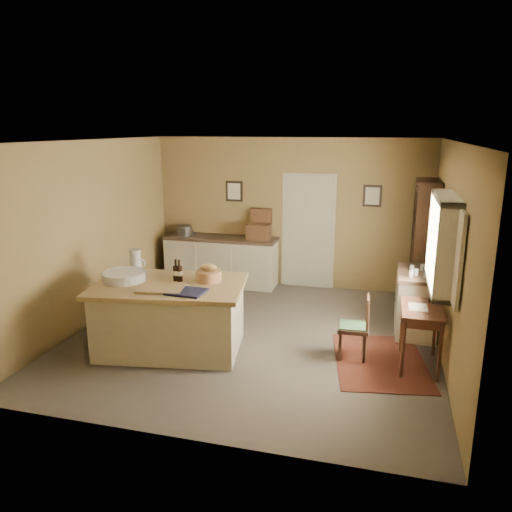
{
  "coord_description": "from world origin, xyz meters",
  "views": [
    {
      "loc": [
        1.71,
        -6.34,
        2.87
      ],
      "look_at": [
        0.01,
        0.09,
        1.15
      ],
      "focal_mm": 35.0,
      "sensor_mm": 36.0,
      "label": 1
    }
  ],
  "objects": [
    {
      "name": "door",
      "position": [
        0.35,
        2.47,
        1.05
      ],
      "size": [
        0.97,
        0.06,
        2.11
      ],
      "primitive_type": "cube",
      "color": "#B7B59C",
      "rests_on": "ground"
    },
    {
      "name": "wall_back",
      "position": [
        0.0,
        2.5,
        1.35
      ],
      "size": [
        5.0,
        0.1,
        2.7
      ],
      "primitive_type": "cube",
      "color": "olive",
      "rests_on": "ground"
    },
    {
      "name": "desk_chair",
      "position": [
        1.39,
        -0.32,
        0.4
      ],
      "size": [
        0.4,
        0.4,
        0.81
      ],
      "primitive_type": null,
      "rotation": [
        0.0,
        0.0,
        0.06
      ],
      "color": "#311E13",
      "rests_on": "ground"
    },
    {
      "name": "rug",
      "position": [
        1.75,
        -0.36,
        0.0
      ],
      "size": [
        1.35,
        1.76,
        0.01
      ],
      "primitive_type": "cube",
      "rotation": [
        0.0,
        0.0,
        0.17
      ],
      "color": "#491712",
      "rests_on": "ground"
    },
    {
      "name": "ground",
      "position": [
        0.0,
        0.0,
        0.0
      ],
      "size": [
        5.0,
        5.0,
        0.0
      ],
      "primitive_type": "plane",
      "color": "brown",
      "rests_on": "ground"
    },
    {
      "name": "shelving_unit",
      "position": [
        2.35,
        1.77,
        1.04
      ],
      "size": [
        0.36,
        0.94,
        2.09
      ],
      "color": "#311E13",
      "rests_on": "ground"
    },
    {
      "name": "writing_desk",
      "position": [
        2.2,
        -0.36,
        0.66
      ],
      "size": [
        0.49,
        0.8,
        0.82
      ],
      "color": "#371D12",
      "rests_on": "ground"
    },
    {
      "name": "ceiling",
      "position": [
        0.0,
        0.0,
        2.7
      ],
      "size": [
        5.0,
        5.0,
        0.0
      ],
      "primitive_type": "plane",
      "color": "silver",
      "rests_on": "wall_back"
    },
    {
      "name": "window",
      "position": [
        2.42,
        -0.2,
        1.55
      ],
      "size": [
        0.25,
        1.99,
        1.12
      ],
      "color": "#B7AB8F",
      "rests_on": "ground"
    },
    {
      "name": "right_cabinet",
      "position": [
        2.2,
        0.76,
        0.46
      ],
      "size": [
        0.57,
        1.01,
        0.99
      ],
      "color": "#B7AB8F",
      "rests_on": "ground"
    },
    {
      "name": "wall_right",
      "position": [
        2.5,
        0.0,
        1.35
      ],
      "size": [
        0.1,
        5.0,
        2.7
      ],
      "primitive_type": "cube",
      "color": "olive",
      "rests_on": "ground"
    },
    {
      "name": "sideboard",
      "position": [
        -1.22,
        2.2,
        0.48
      ],
      "size": [
        2.1,
        0.6,
        1.18
      ],
      "color": "#B7AB8F",
      "rests_on": "ground"
    },
    {
      "name": "work_island",
      "position": [
        -0.97,
        -0.68,
        0.48
      ],
      "size": [
        2.1,
        1.54,
        1.2
      ],
      "rotation": [
        0.0,
        0.0,
        0.16
      ],
      "color": "#B7AB8F",
      "rests_on": "ground"
    },
    {
      "name": "wall_front",
      "position": [
        0.0,
        -2.5,
        1.35
      ],
      "size": [
        5.0,
        0.1,
        2.7
      ],
      "primitive_type": "cube",
      "color": "olive",
      "rests_on": "ground"
    },
    {
      "name": "wall_left",
      "position": [
        -2.5,
        0.0,
        1.35
      ],
      "size": [
        0.1,
        5.0,
        2.7
      ],
      "primitive_type": "cube",
      "color": "olive",
      "rests_on": "ground"
    },
    {
      "name": "framed_prints",
      "position": [
        0.2,
        2.48,
        1.72
      ],
      "size": [
        2.82,
        0.02,
        0.38
      ],
      "color": "black",
      "rests_on": "ground"
    }
  ]
}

